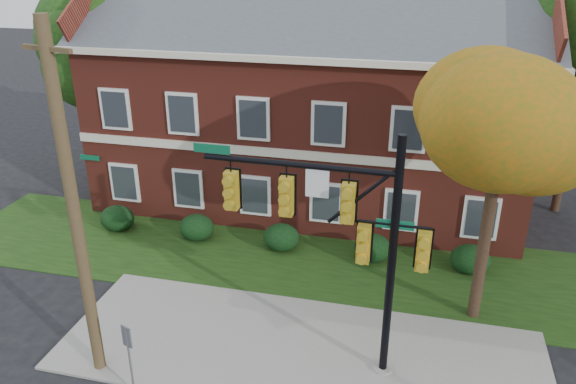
% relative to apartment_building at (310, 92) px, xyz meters
% --- Properties ---
extents(ground, '(120.00, 120.00, 0.00)m').
position_rel_apartment_building_xyz_m(ground, '(2.00, -11.95, -4.99)').
color(ground, black).
rests_on(ground, ground).
extents(sidewalk, '(14.00, 5.00, 0.08)m').
position_rel_apartment_building_xyz_m(sidewalk, '(2.00, -10.95, -4.95)').
color(sidewalk, gray).
rests_on(sidewalk, ground).
extents(grass_strip, '(30.00, 6.00, 0.04)m').
position_rel_apartment_building_xyz_m(grass_strip, '(2.00, -5.95, -4.97)').
color(grass_strip, '#193811').
rests_on(grass_strip, ground).
extents(apartment_building, '(18.80, 8.80, 9.74)m').
position_rel_apartment_building_xyz_m(apartment_building, '(0.00, 0.00, 0.00)').
color(apartment_building, maroon).
rests_on(apartment_building, ground).
extents(hedge_far_left, '(1.40, 1.26, 1.05)m').
position_rel_apartment_building_xyz_m(hedge_far_left, '(-7.00, -5.25, -4.46)').
color(hedge_far_left, black).
rests_on(hedge_far_left, ground).
extents(hedge_left, '(1.40, 1.26, 1.05)m').
position_rel_apartment_building_xyz_m(hedge_left, '(-3.50, -5.25, -4.46)').
color(hedge_left, black).
rests_on(hedge_left, ground).
extents(hedge_center, '(1.40, 1.26, 1.05)m').
position_rel_apartment_building_xyz_m(hedge_center, '(0.00, -5.25, -4.46)').
color(hedge_center, black).
rests_on(hedge_center, ground).
extents(hedge_right, '(1.40, 1.26, 1.05)m').
position_rel_apartment_building_xyz_m(hedge_right, '(3.50, -5.25, -4.46)').
color(hedge_right, black).
rests_on(hedge_right, ground).
extents(hedge_far_right, '(1.40, 1.26, 1.05)m').
position_rel_apartment_building_xyz_m(hedge_far_right, '(7.00, -5.25, -4.46)').
color(hedge_far_right, black).
rests_on(hedge_far_right, ground).
extents(tree_near_right, '(4.50, 4.25, 8.58)m').
position_rel_apartment_building_xyz_m(tree_near_right, '(7.22, -8.09, 1.68)').
color(tree_near_right, black).
rests_on(tree_near_right, ground).
extents(tree_left_rear, '(5.40, 5.10, 8.88)m').
position_rel_apartment_building_xyz_m(tree_left_rear, '(-9.73, -1.12, 1.69)').
color(tree_left_rear, black).
rests_on(tree_left_rear, ground).
extents(traffic_signal, '(6.16, 0.55, 6.88)m').
position_rel_apartment_building_xyz_m(traffic_signal, '(3.18, -11.21, -0.72)').
color(traffic_signal, gray).
rests_on(traffic_signal, ground).
extents(utility_pole, '(1.46, 0.46, 9.52)m').
position_rel_apartment_building_xyz_m(utility_pole, '(-3.26, -12.95, -0.16)').
color(utility_pole, brown).
rests_on(utility_pole, ground).
extents(sign_post, '(0.31, 0.14, 2.17)m').
position_rel_apartment_building_xyz_m(sign_post, '(-1.85, -13.65, -3.51)').
color(sign_post, slate).
rests_on(sign_post, ground).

